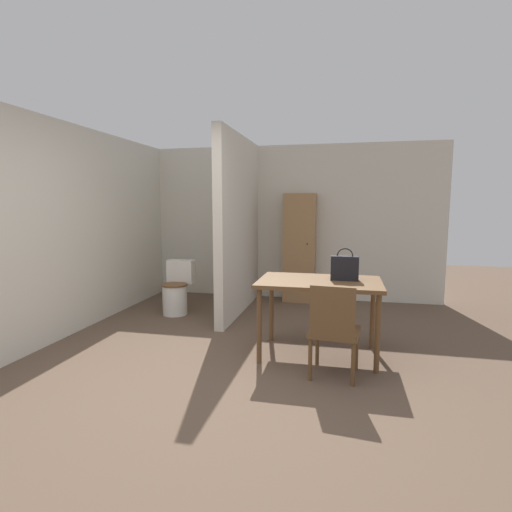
{
  "coord_description": "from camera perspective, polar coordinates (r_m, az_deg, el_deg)",
  "views": [
    {
      "loc": [
        1.05,
        -3.0,
        1.54
      ],
      "look_at": [
        0.07,
        1.47,
        0.96
      ],
      "focal_mm": 28.0,
      "sensor_mm": 36.0,
      "label": 1
    }
  ],
  "objects": [
    {
      "name": "partition_wall",
      "position": [
        5.72,
        -2.42,
        4.37
      ],
      "size": [
        0.12,
        2.01,
        2.5
      ],
      "color": "beige",
      "rests_on": "ground_plane"
    },
    {
      "name": "dining_table",
      "position": [
        4.11,
        9.04,
        -4.59
      ],
      "size": [
        1.23,
        0.79,
        0.79
      ],
      "color": "brown",
      "rests_on": "ground_plane"
    },
    {
      "name": "wall_back",
      "position": [
        6.68,
        3.35,
        4.78
      ],
      "size": [
        5.21,
        0.12,
        2.5
      ],
      "color": "beige",
      "rests_on": "ground_plane"
    },
    {
      "name": "ground_plane",
      "position": [
        3.53,
        -6.58,
        -18.64
      ],
      "size": [
        16.0,
        16.0,
        0.0
      ],
      "primitive_type": "plane",
      "color": "brown"
    },
    {
      "name": "toilet",
      "position": [
        5.83,
        -11.25,
        -4.84
      ],
      "size": [
        0.39,
        0.52,
        0.75
      ],
      "color": "white",
      "rests_on": "ground_plane"
    },
    {
      "name": "wooden_chair",
      "position": [
        3.65,
        11.04,
        -10.08
      ],
      "size": [
        0.47,
        0.47,
        0.86
      ],
      "rotation": [
        0.0,
        0.0,
        -0.1
      ],
      "color": "brown",
      "rests_on": "ground_plane"
    },
    {
      "name": "handbag",
      "position": [
        4.13,
        12.55,
        -1.64
      ],
      "size": [
        0.28,
        0.11,
        0.33
      ],
      "color": "black",
      "rests_on": "dining_table"
    },
    {
      "name": "wooden_cabinet",
      "position": [
        6.4,
        6.25,
        1.15
      ],
      "size": [
        0.5,
        0.38,
        1.72
      ],
      "color": "#997047",
      "rests_on": "ground_plane"
    },
    {
      "name": "wall_left",
      "position": [
        5.75,
        -21.63,
        3.88
      ],
      "size": [
        0.12,
        4.53,
        2.5
      ],
      "color": "beige",
      "rests_on": "ground_plane"
    }
  ]
}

